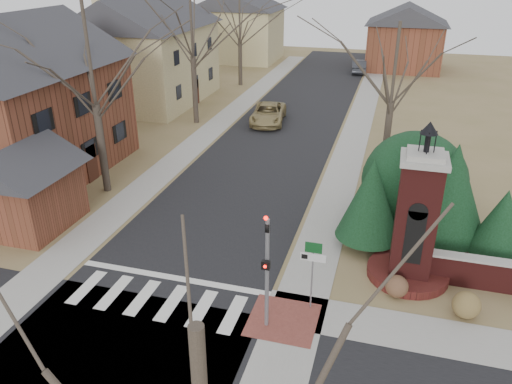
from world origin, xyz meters
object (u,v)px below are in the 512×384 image
(brick_gate_monument, at_px, (414,229))
(distant_car, at_px, (359,66))
(sign_post, at_px, (313,262))
(pickup_truck, at_px, (268,114))
(traffic_signal_pole, at_px, (267,263))

(brick_gate_monument, relative_size, distant_car, 1.50)
(brick_gate_monument, bearing_deg, sign_post, -138.58)
(distant_car, bearing_deg, sign_post, 87.28)
(brick_gate_monument, distance_m, pickup_truck, 21.33)
(traffic_signal_pole, bearing_deg, pickup_truck, 104.46)
(pickup_truck, distance_m, distant_car, 21.40)
(brick_gate_monument, bearing_deg, traffic_signal_pole, -136.76)
(traffic_signal_pole, xyz_separation_m, pickup_truck, (-5.90, 22.88, -1.86))
(sign_post, bearing_deg, brick_gate_monument, 41.42)
(traffic_signal_pole, distance_m, pickup_truck, 23.70)
(traffic_signal_pole, height_order, brick_gate_monument, brick_gate_monument)
(sign_post, xyz_separation_m, distant_car, (-2.19, 42.27, -1.24))
(traffic_signal_pole, xyz_separation_m, distant_car, (-0.90, 43.68, -1.88))
(sign_post, height_order, distant_car, sign_post)
(traffic_signal_pole, distance_m, sign_post, 2.02)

